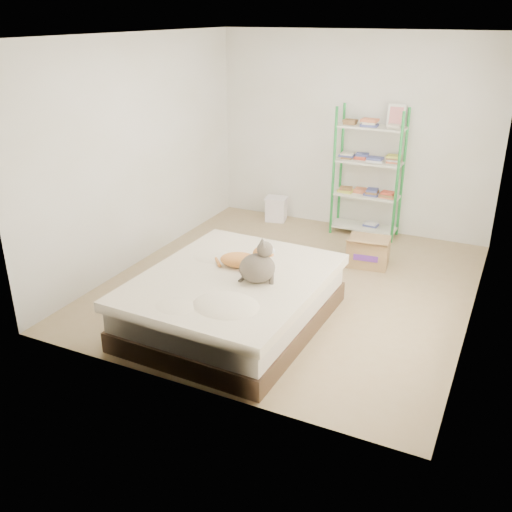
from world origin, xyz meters
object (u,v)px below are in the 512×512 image
Objects in this scene: bed at (233,300)px; orange_cat at (240,258)px; shelf_unit at (369,171)px; cardboard_box at (368,251)px; grey_cat at (257,262)px; white_bin at (276,209)px.

bed is 4.47× the size of orange_cat.
cardboard_box is (0.32, -0.99, -0.71)m from shelf_unit.
bed is 5.09× the size of grey_cat.
orange_cat is at bearing -100.57° from shelf_unit.
shelf_unit is 1.48m from white_bin.
cardboard_box is at bearing -71.92° from shelf_unit.
shelf_unit is (0.51, 2.71, 0.28)m from orange_cat.
orange_cat is 0.89× the size of cardboard_box.
white_bin is (-0.83, 2.90, -0.08)m from bed.
orange_cat is 0.26× the size of shelf_unit.
orange_cat is 2.77m from shelf_unit.
white_bin is at bearing -9.48° from grey_cat.
cardboard_box is 1.88m from white_bin.
grey_cat is 0.78× the size of cardboard_box.
orange_cat is at bearing 100.88° from bed.
cardboard_box is at bearing -45.13° from grey_cat.
shelf_unit is at bearing 64.45° from orange_cat.
bed is 0.41m from orange_cat.
grey_cat is at bearing -69.51° from white_bin.
shelf_unit reaches higher than white_bin.
cardboard_box is 1.48× the size of white_bin.
bed is at bearing -95.85° from orange_cat.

